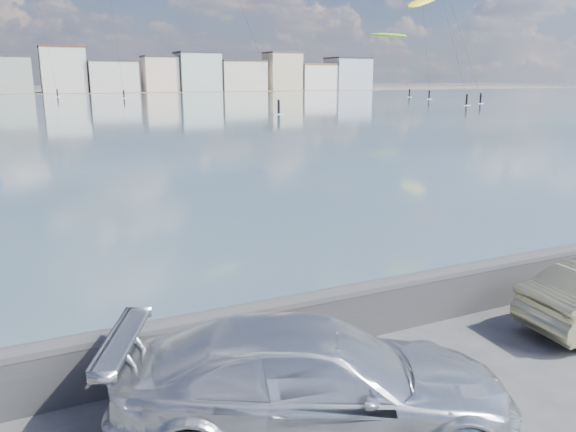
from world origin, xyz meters
The scene contains 7 objects.
bay_water centered at (0.00, 91.50, 0.01)m, with size 500.00×177.00×0.00m, color #354E59.
far_shore_strip centered at (0.00, 200.00, 0.01)m, with size 500.00×60.00×0.00m, color #4C473D.
seawall centered at (0.00, 2.70, 0.58)m, with size 400.00×0.36×1.08m.
far_buildings centered at (1.31, 186.00, 6.03)m, with size 240.79×13.26×14.60m.
car_silver centered at (-0.34, 0.36, 0.81)m, with size 2.26×5.55×1.61m, color silver.
kitesurfer_4 centered at (81.82, 102.20, 21.15)m, with size 10.75×9.12×23.87m.
kitesurfer_13 centered at (84.18, 118.33, 15.00)m, with size 8.29×14.86×16.11m.
Camera 1 is at (-3.67, -5.74, 4.89)m, focal length 35.00 mm.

